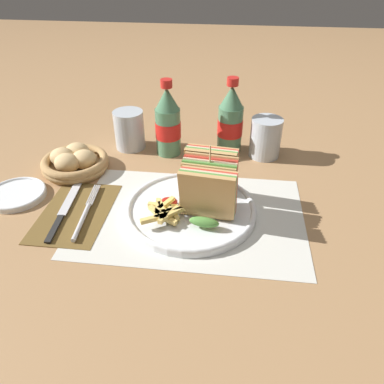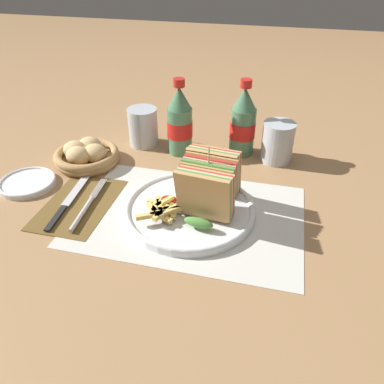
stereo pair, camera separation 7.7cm
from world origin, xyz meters
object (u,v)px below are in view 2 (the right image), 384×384
object	(u,v)px
bread_basket	(86,155)
plate_main	(190,209)
fork	(86,208)
coke_bottle_far	(243,123)
knife	(68,201)
coke_bottle_near	(180,122)
side_saucer	(27,183)
glass_near	(277,145)
glass_far	(143,129)
club_sandwich	(209,184)

from	to	relation	value
bread_basket	plate_main	bearing A→B (deg)	-24.78
fork	coke_bottle_far	bearing A→B (deg)	45.11
knife	coke_bottle_near	distance (m)	0.34
bread_basket	side_saucer	world-z (taller)	bread_basket
glass_near	side_saucer	world-z (taller)	glass_near
plate_main	side_saucer	bearing A→B (deg)	178.03
glass_far	knife	bearing A→B (deg)	-101.87
club_sandwich	coke_bottle_near	xyz separation A→B (m)	(-0.13, 0.24, 0.01)
bread_basket	side_saucer	bearing A→B (deg)	-124.64
plate_main	side_saucer	size ratio (longest dim) A/B	2.12
plate_main	coke_bottle_near	bearing A→B (deg)	109.39
glass_far	coke_bottle_far	bearing A→B (deg)	2.93
plate_main	fork	bearing A→B (deg)	-168.10
bread_basket	fork	bearing A→B (deg)	-64.12
coke_bottle_near	glass_far	world-z (taller)	coke_bottle_near
plate_main	knife	distance (m)	0.26
glass_far	side_saucer	bearing A→B (deg)	-126.16
knife	glass_near	world-z (taller)	glass_near
coke_bottle_near	side_saucer	distance (m)	0.39
club_sandwich	glass_near	distance (m)	0.29
knife	side_saucer	xyz separation A→B (m)	(-0.13, 0.04, 0.00)
glass_near	side_saucer	distance (m)	0.61
glass_far	side_saucer	size ratio (longest dim) A/B	0.80
glass_far	plate_main	bearing A→B (deg)	-54.16
knife	bread_basket	bearing A→B (deg)	98.48
glass_near	side_saucer	xyz separation A→B (m)	(-0.55, -0.26, -0.04)
coke_bottle_near	glass_far	distance (m)	0.12
plate_main	glass_near	bearing A→B (deg)	59.45
fork	glass_near	xyz separation A→B (m)	(0.37, 0.31, 0.04)
club_sandwich	glass_far	bearing A→B (deg)	131.71
glass_near	plate_main	bearing A→B (deg)	-120.55
side_saucer	fork	bearing A→B (deg)	-18.27
plate_main	side_saucer	distance (m)	0.39
glass_near	glass_far	size ratio (longest dim) A/B	1.00
coke_bottle_far	fork	bearing A→B (deg)	-130.04
coke_bottle_near	club_sandwich	bearing A→B (deg)	-62.67
side_saucer	bread_basket	bearing A→B (deg)	55.36
glass_near	bread_basket	distance (m)	0.48
club_sandwich	coke_bottle_far	bearing A→B (deg)	83.61
fork	glass_far	world-z (taller)	glass_far
plate_main	coke_bottle_near	world-z (taller)	coke_bottle_near
knife	bread_basket	world-z (taller)	bread_basket
fork	coke_bottle_far	xyz separation A→B (m)	(0.28, 0.33, 0.08)
fork	coke_bottle_near	world-z (taller)	coke_bottle_near
knife	coke_bottle_far	xyz separation A→B (m)	(0.33, 0.32, 0.08)
coke_bottle_far	plate_main	bearing A→B (deg)	-103.12
plate_main	coke_bottle_near	size ratio (longest dim) A/B	1.37
plate_main	club_sandwich	size ratio (longest dim) A/B	1.52
knife	coke_bottle_far	size ratio (longest dim) A/B	1.04
plate_main	coke_bottle_far	bearing A→B (deg)	76.88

